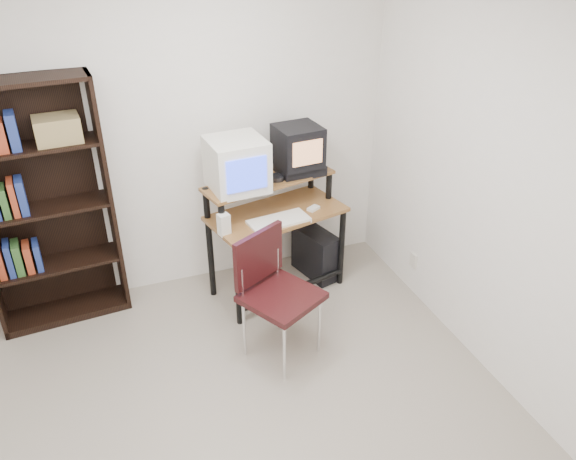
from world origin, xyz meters
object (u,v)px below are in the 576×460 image
object	(u,v)px
crt_monitor	(237,164)
school_chair	(273,283)
pc_tower	(316,253)
computer_desk	(276,218)
crt_tv	(298,146)
bookshelf	(43,205)

from	to	relation	value
crt_monitor	school_chair	size ratio (longest dim) A/B	0.48
crt_monitor	pc_tower	size ratio (longest dim) A/B	1.00
computer_desk	pc_tower	xyz separation A→B (m)	(0.40, 0.08, -0.46)
crt_monitor	school_chair	xyz separation A→B (m)	(0.02, -0.76, -0.58)
crt_tv	bookshelf	xyz separation A→B (m)	(-1.93, 0.14, -0.25)
crt_monitor	bookshelf	bearing A→B (deg)	165.90
school_chair	crt_monitor	bearing A→B (deg)	62.56
computer_desk	bookshelf	size ratio (longest dim) A/B	0.62
school_chair	pc_tower	bearing A→B (deg)	21.72
bookshelf	computer_desk	bearing A→B (deg)	-13.90
computer_desk	crt_tv	distance (m)	0.60
crt_tv	school_chair	size ratio (longest dim) A/B	0.39
crt_monitor	school_chair	distance (m)	0.96
crt_monitor	crt_tv	bearing A→B (deg)	5.13
crt_tv	bookshelf	size ratio (longest dim) A/B	0.19
crt_tv	school_chair	xyz separation A→B (m)	(-0.51, -0.86, -0.63)
computer_desk	crt_monitor	xyz separation A→B (m)	(-0.29, 0.04, 0.49)
crt_monitor	bookshelf	size ratio (longest dim) A/B	0.24
computer_desk	crt_tv	world-z (taller)	crt_tv
crt_tv	pc_tower	distance (m)	1.01
bookshelf	crt_tv	bearing A→B (deg)	-8.91
crt_tv	school_chair	bearing A→B (deg)	-126.17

